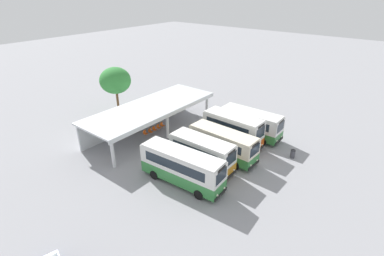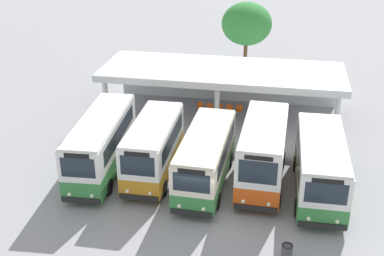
{
  "view_description": "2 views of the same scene",
  "coord_description": "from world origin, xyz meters",
  "px_view_note": "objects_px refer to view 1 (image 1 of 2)",
  "views": [
    {
      "loc": [
        -22.73,
        -11.05,
        16.26
      ],
      "look_at": [
        -0.2,
        6.84,
        2.07
      ],
      "focal_mm": 27.26,
      "sensor_mm": 36.0,
      "label": 1
    },
    {
      "loc": [
        3.29,
        -20.97,
        14.53
      ],
      "look_at": [
        -1.5,
        5.02,
        2.22
      ],
      "focal_mm": 47.25,
      "sensor_mm": 36.0,
      "label": 2
    }
  ],
  "objects_px": {
    "city_bus_fifth_blue": "(250,123)",
    "waiting_chair_fourth_seat": "(159,127)",
    "city_bus_nearest_orange": "(182,166)",
    "waiting_chair_second_from_end": "(150,131)",
    "city_bus_fourth_amber": "(233,129)",
    "waiting_chair_fifth_seat": "(162,125)",
    "waiting_chair_end_by_column": "(145,133)",
    "city_bus_second_in_row": "(202,153)",
    "city_bus_middle_cream": "(223,143)",
    "litter_bin_apron": "(293,154)",
    "waiting_chair_middle_seat": "(154,129)"
  },
  "relations": [
    {
      "from": "waiting_chair_second_from_end",
      "to": "waiting_chair_fifth_seat",
      "type": "height_order",
      "value": "same"
    },
    {
      "from": "city_bus_middle_cream",
      "to": "city_bus_fifth_blue",
      "type": "xyz_separation_m",
      "value": [
        6.02,
        0.09,
        0.06
      ]
    },
    {
      "from": "city_bus_fifth_blue",
      "to": "litter_bin_apron",
      "type": "bearing_deg",
      "value": -104.74
    },
    {
      "from": "waiting_chair_middle_seat",
      "to": "waiting_chair_fifth_seat",
      "type": "bearing_deg",
      "value": 3.24
    },
    {
      "from": "city_bus_fourth_amber",
      "to": "waiting_chair_fifth_seat",
      "type": "bearing_deg",
      "value": 103.17
    },
    {
      "from": "city_bus_nearest_orange",
      "to": "city_bus_fourth_amber",
      "type": "xyz_separation_m",
      "value": [
        9.02,
        0.26,
        0.13
      ]
    },
    {
      "from": "city_bus_nearest_orange",
      "to": "waiting_chair_second_from_end",
      "type": "height_order",
      "value": "city_bus_nearest_orange"
    },
    {
      "from": "waiting_chair_end_by_column",
      "to": "litter_bin_apron",
      "type": "height_order",
      "value": "litter_bin_apron"
    },
    {
      "from": "city_bus_middle_cream",
      "to": "waiting_chair_fourth_seat",
      "type": "distance_m",
      "value": 9.56
    },
    {
      "from": "waiting_chair_middle_seat",
      "to": "city_bus_fifth_blue",
      "type": "bearing_deg",
      "value": -55.33
    },
    {
      "from": "city_bus_fifth_blue",
      "to": "waiting_chair_middle_seat",
      "type": "distance_m",
      "value": 11.52
    },
    {
      "from": "waiting_chair_end_by_column",
      "to": "city_bus_fifth_blue",
      "type": "bearing_deg",
      "value": -50.18
    },
    {
      "from": "city_bus_fourth_amber",
      "to": "waiting_chair_end_by_column",
      "type": "height_order",
      "value": "city_bus_fourth_amber"
    },
    {
      "from": "waiting_chair_second_from_end",
      "to": "litter_bin_apron",
      "type": "xyz_separation_m",
      "value": [
        5.68,
        -15.25,
        -0.07
      ]
    },
    {
      "from": "city_bus_second_in_row",
      "to": "waiting_chair_second_from_end",
      "type": "xyz_separation_m",
      "value": [
        1.8,
        9.01,
        -1.26
      ]
    },
    {
      "from": "waiting_chair_end_by_column",
      "to": "waiting_chair_fourth_seat",
      "type": "relative_size",
      "value": 1.0
    },
    {
      "from": "city_bus_second_in_row",
      "to": "waiting_chair_second_from_end",
      "type": "height_order",
      "value": "city_bus_second_in_row"
    },
    {
      "from": "waiting_chair_end_by_column",
      "to": "waiting_chair_fourth_seat",
      "type": "height_order",
      "value": "same"
    },
    {
      "from": "waiting_chair_fourth_seat",
      "to": "waiting_chair_fifth_seat",
      "type": "height_order",
      "value": "same"
    },
    {
      "from": "city_bus_nearest_orange",
      "to": "waiting_chair_second_from_end",
      "type": "xyz_separation_m",
      "value": [
        4.8,
        9.05,
        -1.28
      ]
    },
    {
      "from": "waiting_chair_fifth_seat",
      "to": "waiting_chair_fourth_seat",
      "type": "bearing_deg",
      "value": -172.44
    },
    {
      "from": "waiting_chair_end_by_column",
      "to": "city_bus_middle_cream",
      "type": "bearing_deg",
      "value": -78.68
    },
    {
      "from": "city_bus_middle_cream",
      "to": "litter_bin_apron",
      "type": "relative_size",
      "value": 8.3
    },
    {
      "from": "city_bus_nearest_orange",
      "to": "city_bus_middle_cream",
      "type": "distance_m",
      "value": 6.03
    },
    {
      "from": "waiting_chair_fourth_seat",
      "to": "city_bus_second_in_row",
      "type": "bearing_deg",
      "value": -109.62
    },
    {
      "from": "waiting_chair_end_by_column",
      "to": "waiting_chair_second_from_end",
      "type": "relative_size",
      "value": 1.0
    },
    {
      "from": "city_bus_fifth_blue",
      "to": "city_bus_nearest_orange",
      "type": "bearing_deg",
      "value": 178.43
    },
    {
      "from": "litter_bin_apron",
      "to": "waiting_chair_fifth_seat",
      "type": "bearing_deg",
      "value": 103.0
    },
    {
      "from": "city_bus_nearest_orange",
      "to": "waiting_chair_middle_seat",
      "type": "distance_m",
      "value": 10.71
    },
    {
      "from": "city_bus_second_in_row",
      "to": "waiting_chair_fourth_seat",
      "type": "distance_m",
      "value": 9.67
    },
    {
      "from": "waiting_chair_fourth_seat",
      "to": "city_bus_fourth_amber",
      "type": "bearing_deg",
      "value": -72.4
    },
    {
      "from": "city_bus_nearest_orange",
      "to": "waiting_chair_fifth_seat",
      "type": "distance_m",
      "value": 11.57
    },
    {
      "from": "waiting_chair_second_from_end",
      "to": "litter_bin_apron",
      "type": "height_order",
      "value": "litter_bin_apron"
    },
    {
      "from": "city_bus_fifth_blue",
      "to": "waiting_chair_fourth_seat",
      "type": "bearing_deg",
      "value": 121.67
    },
    {
      "from": "waiting_chair_second_from_end",
      "to": "waiting_chair_fourth_seat",
      "type": "relative_size",
      "value": 1.0
    },
    {
      "from": "waiting_chair_end_by_column",
      "to": "city_bus_second_in_row",
      "type": "bearing_deg",
      "value": -96.76
    },
    {
      "from": "city_bus_fourth_amber",
      "to": "waiting_chair_second_from_end",
      "type": "bearing_deg",
      "value": 115.64
    },
    {
      "from": "city_bus_fourth_amber",
      "to": "waiting_chair_fourth_seat",
      "type": "distance_m",
      "value": 9.35
    },
    {
      "from": "city_bus_nearest_orange",
      "to": "waiting_chair_fourth_seat",
      "type": "distance_m",
      "value": 11.08
    },
    {
      "from": "waiting_chair_end_by_column",
      "to": "waiting_chair_middle_seat",
      "type": "height_order",
      "value": "same"
    },
    {
      "from": "waiting_chair_fifth_seat",
      "to": "city_bus_fifth_blue",
      "type": "bearing_deg",
      "value": -61.81
    },
    {
      "from": "city_bus_middle_cream",
      "to": "city_bus_fourth_amber",
      "type": "height_order",
      "value": "city_bus_fourth_amber"
    },
    {
      "from": "city_bus_fifth_blue",
      "to": "waiting_chair_end_by_column",
      "type": "relative_size",
      "value": 8.62
    },
    {
      "from": "city_bus_second_in_row",
      "to": "waiting_chair_second_from_end",
      "type": "relative_size",
      "value": 7.71
    },
    {
      "from": "city_bus_second_in_row",
      "to": "waiting_chair_fifth_seat",
      "type": "xyz_separation_m",
      "value": [
        3.93,
        9.13,
        -1.26
      ]
    },
    {
      "from": "waiting_chair_fourth_seat",
      "to": "waiting_chair_second_from_end",
      "type": "bearing_deg",
      "value": -178.99
    },
    {
      "from": "city_bus_nearest_orange",
      "to": "city_bus_middle_cream",
      "type": "relative_size",
      "value": 1.09
    },
    {
      "from": "city_bus_fourth_amber",
      "to": "waiting_chair_second_from_end",
      "type": "relative_size",
      "value": 8.0
    },
    {
      "from": "waiting_chair_second_from_end",
      "to": "waiting_chair_middle_seat",
      "type": "relative_size",
      "value": 1.0
    },
    {
      "from": "city_bus_second_in_row",
      "to": "waiting_chair_fourth_seat",
      "type": "relative_size",
      "value": 7.71
    }
  ]
}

